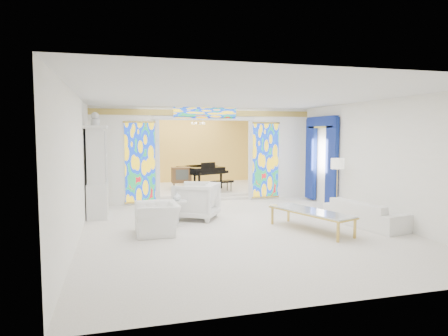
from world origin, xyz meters
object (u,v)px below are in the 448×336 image
object	(u,v)px
armchair_left	(157,219)
grand_piano	(202,170)
armchair_right	(196,201)
sofa	(366,213)
coffee_table	(311,212)
tv_console	(181,175)
china_cabinet	(97,172)

from	to	relation	value
armchair_left	grand_piano	distance (m)	6.23
armchair_right	sofa	size ratio (longest dim) A/B	0.50
armchair_right	armchair_left	bearing A→B (deg)	-12.22
coffee_table	sofa	bearing A→B (deg)	4.67
sofa	tv_console	xyz separation A→B (m)	(-3.45, 5.98, 0.39)
armchair_right	sofa	bearing A→B (deg)	93.30
armchair_left	armchair_right	distance (m)	1.70
armchair_left	grand_piano	size ratio (longest dim) A/B	0.38
armchair_right	grand_piano	world-z (taller)	grand_piano
coffee_table	grand_piano	xyz separation A→B (m)	(-1.12, 6.45, 0.40)
china_cabinet	sofa	world-z (taller)	china_cabinet
grand_piano	tv_console	distance (m)	0.91
tv_console	china_cabinet	bearing A→B (deg)	-129.52
china_cabinet	coffee_table	xyz separation A→B (m)	(4.67, -3.03, -0.74)
armchair_left	armchair_right	world-z (taller)	armchair_right
armchair_left	armchair_right	bearing A→B (deg)	137.64
china_cabinet	tv_console	xyz separation A→B (m)	(2.72, 3.08, -0.48)
armchair_left	coffee_table	size ratio (longest dim) A/B	0.47
grand_piano	tv_console	size ratio (longest dim) A/B	3.41
china_cabinet	grand_piano	xyz separation A→B (m)	(3.55, 3.42, -0.34)
armchair_right	tv_console	xyz separation A→B (m)	(0.28, 4.19, 0.23)
sofa	grand_piano	bearing A→B (deg)	9.96
armchair_right	tv_console	world-z (taller)	tv_console
tv_console	armchair_left	bearing A→B (deg)	-102.40
china_cabinet	sofa	xyz separation A→B (m)	(6.17, -2.90, -0.87)
grand_piano	coffee_table	bearing A→B (deg)	-102.91
grand_piano	sofa	bearing A→B (deg)	-90.32
china_cabinet	armchair_left	size ratio (longest dim) A/B	2.64
armchair_right	coffee_table	size ratio (longest dim) A/B	0.47
tv_console	sofa	bearing A→B (deg)	-58.14
sofa	tv_console	bearing A→B (deg)	17.43
china_cabinet	armchair_left	xyz separation A→B (m)	(1.33, -2.38, -0.83)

